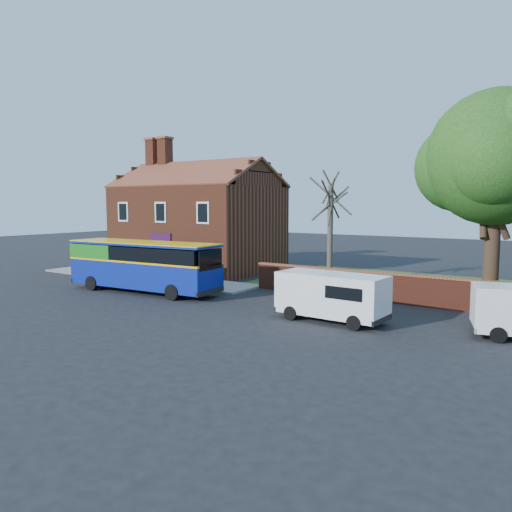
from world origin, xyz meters
The scene contains 10 objects.
ground centered at (0.00, 0.00, 0.00)m, with size 120.00×120.00×0.00m, color black.
pavement centered at (-7.00, 5.75, 0.06)m, with size 18.00×3.50×0.12m, color gray.
kerb centered at (-7.00, 4.00, 0.07)m, with size 18.00×0.15×0.14m, color slate.
grass_strip centered at (13.00, 13.00, 0.02)m, with size 26.00×12.00×0.04m, color #426B28.
shop_building centered at (-7.02, 11.50, 3.41)m, with size 12.30×8.13×10.50m.
boundary_wall centered at (13.00, 7.00, 0.81)m, with size 22.00×0.38×1.60m.
bus centered at (-3.20, 1.87, 1.70)m, with size 9.96×3.16×2.99m.
van_near centered at (9.56, 1.47, 1.19)m, with size 4.94×2.20×2.13m.
large_tree centered at (14.46, 11.90, 7.48)m, with size 9.37×7.41×11.43m.
bare_tree centered at (4.82, 10.96, 3.58)m, with size 2.62×3.12×6.98m.
Camera 1 is at (19.10, -18.46, 5.22)m, focal length 35.00 mm.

